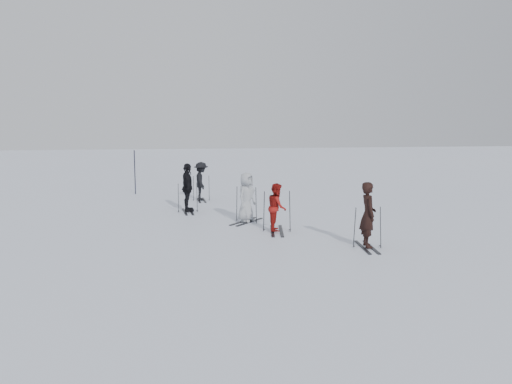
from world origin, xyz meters
The scene contains 12 objects.
ground centered at (0.00, 0.00, 0.00)m, with size 120.00×120.00×0.00m, color silver.
skier_near_dark centered at (2.23, -3.85, 0.91)m, with size 0.66×0.44×1.82m, color black.
skier_red centered at (0.25, -1.24, 0.77)m, with size 0.75×0.58×1.53m, color maroon.
skier_grey centered at (-0.44, 0.51, 0.87)m, with size 0.85×0.55×1.73m, color #9CA0A5.
skier_uphill_left centered at (-2.36, 3.00, 0.95)m, with size 1.12×0.46×1.90m, color black.
skier_uphill_far centered at (-1.58, 6.00, 0.87)m, with size 1.12×0.65×1.74m, color black.
skis_near_dark centered at (2.23, -3.85, 0.60)m, with size 0.86×1.63×1.19m, color black, non-canonical shape.
skis_red centered at (0.25, -1.24, 0.68)m, with size 0.99×1.86×1.36m, color black, non-canonical shape.
skis_grey centered at (-0.44, 0.51, 0.65)m, with size 0.94×1.78×1.30m, color black, non-canonical shape.
skis_uphill_left centered at (-2.36, 3.00, 0.60)m, with size 0.87×1.64×1.20m, color black, non-canonical shape.
skis_uphill_far centered at (-1.58, 6.00, 0.58)m, with size 0.85×1.60×1.17m, color black, non-canonical shape.
piste_marker centered at (-4.65, 8.84, 1.10)m, with size 0.05×0.05×2.20m, color black.
Camera 1 is at (-3.40, -16.63, 3.36)m, focal length 35.00 mm.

